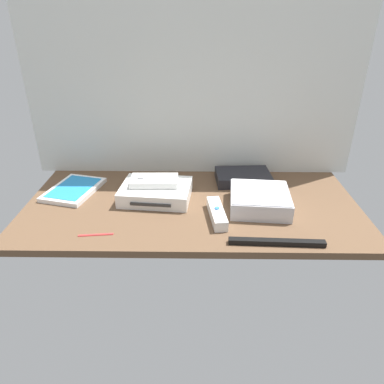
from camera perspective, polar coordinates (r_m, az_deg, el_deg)
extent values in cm
cube|color=brown|center=(107.98, 0.00, -2.36)|extent=(100.00, 48.00, 2.00)
cube|color=silver|center=(120.19, 0.17, 17.51)|extent=(110.00, 1.20, 64.00)
cube|color=white|center=(110.23, -5.79, 0.04)|extent=(22.43, 17.93, 4.40)
cube|color=#2D2D2D|center=(103.19, -6.69, -2.03)|extent=(12.00, 1.74, 0.80)
cube|color=silver|center=(106.18, 10.79, -1.28)|extent=(18.37, 18.37, 5.00)
cube|color=silver|center=(104.97, 10.91, -0.01)|extent=(17.64, 17.64, 0.30)
cube|color=white|center=(120.46, -18.42, 0.37)|extent=(17.81, 21.74, 1.40)
cube|color=#2384CC|center=(120.13, -18.47, 0.70)|extent=(14.79, 18.56, 0.16)
cube|color=black|center=(121.77, 8.16, 2.39)|extent=(18.72, 13.10, 3.40)
cube|color=#19D833|center=(116.29, 8.69, 1.10)|extent=(8.01, 0.90, 0.60)
cube|color=white|center=(99.88, 4.01, -3.43)|extent=(5.39, 15.13, 3.00)
cylinder|color=#387FDB|center=(99.02, 4.04, -2.59)|extent=(1.40, 1.40, 0.40)
cube|color=white|center=(109.77, -6.07, 1.77)|extent=(14.55, 8.27, 2.00)
cylinder|color=#99999E|center=(109.75, -8.18, 2.32)|extent=(2.04, 2.04, 0.40)
cube|color=black|center=(91.84, 13.43, -7.85)|extent=(24.05, 2.79, 1.40)
cylinder|color=red|center=(96.30, -15.18, -6.53)|extent=(9.02, 1.72, 0.70)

